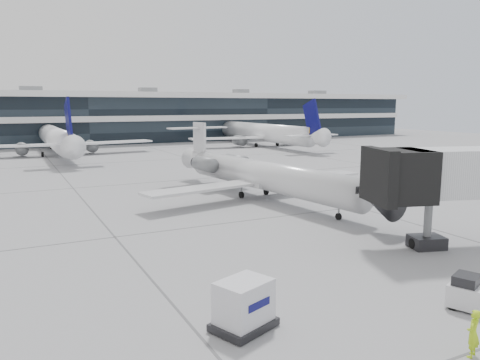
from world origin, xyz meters
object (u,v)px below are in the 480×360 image
baggage_tug (477,296)px  cargo_uld (244,305)px  regional_jet (261,174)px  ramp_worker (473,333)px

baggage_tug → cargo_uld: 9.83m
baggage_tug → cargo_uld: (-9.38, 2.91, 0.30)m
regional_jet → cargo_uld: size_ratio=10.24×
ramp_worker → cargo_uld: cargo_uld is taller
baggage_tug → regional_jet: bearing=59.0°
regional_jet → cargo_uld: 25.31m
cargo_uld → baggage_tug: bearing=-38.5°
ramp_worker → cargo_uld: (-6.03, 5.25, 0.11)m
ramp_worker → cargo_uld: 7.99m
regional_jet → baggage_tug: (-3.54, -24.64, -1.59)m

